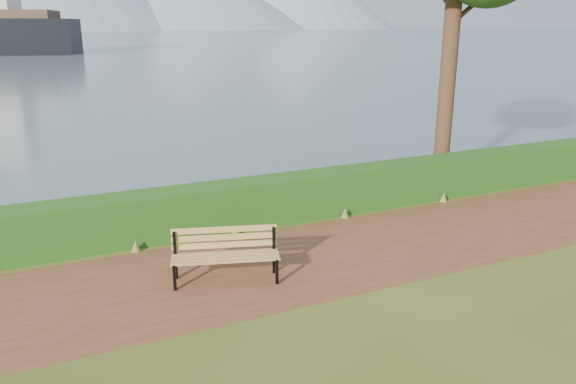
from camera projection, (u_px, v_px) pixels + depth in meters
name	position (u px, v px, depth m)	size (l,w,h in m)	color
ground	(327.00, 262.00, 10.66)	(140.00, 140.00, 0.00)	#415016
path	(320.00, 256.00, 10.92)	(40.00, 3.40, 0.01)	#59301E
hedge	(273.00, 200.00, 12.77)	(32.00, 0.85, 1.00)	#224D16
water	(29.00, 34.00, 236.26)	(700.00, 510.00, 0.00)	#43586C
bench	(225.00, 251.00, 9.80)	(1.94, 1.06, 0.93)	black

